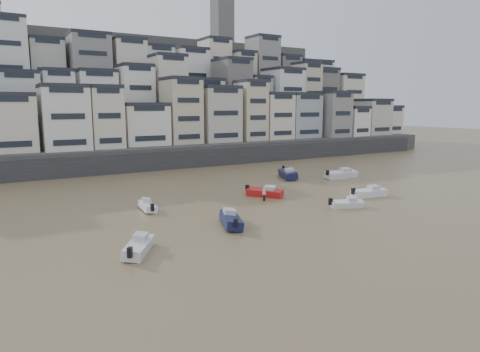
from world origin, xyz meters
TOP-DOWN VIEW (x-y plane):
  - harbor_wall at (10.00, 65.00)m, footprint 140.00×3.00m
  - hillside at (14.73, 104.84)m, footprint 141.04×66.00m
  - boat_g at (33.97, 40.28)m, footprint 6.36×2.27m
  - boat_f at (-0.76, 35.46)m, footprint 1.78×4.52m
  - boat_j at (-6.08, 21.93)m, footprint 4.23×5.32m
  - boat_b at (19.80, 24.68)m, footprint 4.41×3.00m
  - boat_e at (15.03, 34.85)m, footprint 4.46×5.36m
  - boat_c at (4.32, 25.04)m, footprint 3.62×5.88m
  - boat_i at (26.43, 44.96)m, footprint 4.60×6.94m
  - boat_d at (26.81, 27.74)m, footprint 5.62×2.53m
  - person_pink at (13.42, 32.61)m, footprint 0.44×0.44m

SIDE VIEW (x-z plane):
  - boat_b at x=19.80m, z-range 0.00..1.15m
  - boat_f at x=-0.76m, z-range 0.00..1.21m
  - boat_j at x=-6.08m, z-range 0.00..1.42m
  - boat_e at x=15.03m, z-range 0.00..1.45m
  - boat_d at x=26.81m, z-range 0.00..1.48m
  - boat_c at x=4.32m, z-range 0.00..1.53m
  - boat_g at x=33.97m, z-range 0.00..1.72m
  - person_pink at x=13.42m, z-range 0.00..1.74m
  - boat_i at x=26.43m, z-range 0.00..1.81m
  - harbor_wall at x=10.00m, z-range 0.00..3.50m
  - hillside at x=14.73m, z-range -11.99..38.01m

